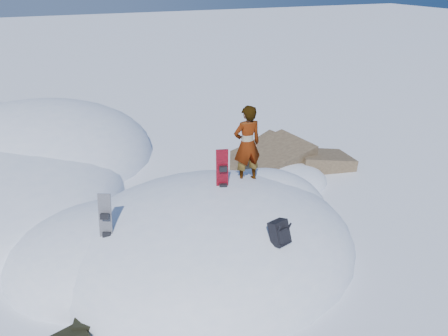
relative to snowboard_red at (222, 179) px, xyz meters
name	(u,v)px	position (x,y,z in m)	size (l,w,h in m)	color
ground	(208,250)	(-0.46, -0.25, -1.65)	(120.00, 120.00, 0.00)	white
snow_mound	(198,247)	(-0.64, -0.01, -1.65)	(8.00, 6.00, 3.00)	white
rock_outcrop	(282,172)	(3.25, 2.76, -1.63)	(4.68, 4.41, 1.68)	brown
snowboard_red	(222,179)	(0.00, 0.00, 0.00)	(0.27, 0.18, 1.46)	#B4091E
snowboard_dark	(106,227)	(-2.69, -0.44, -0.34)	(0.36, 0.37, 1.36)	black
backpack	(280,233)	(0.33, -2.05, -0.29)	(0.43, 0.50, 0.57)	black
person	(247,144)	(0.78, 0.37, 0.58)	(0.69, 0.45, 1.88)	slate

